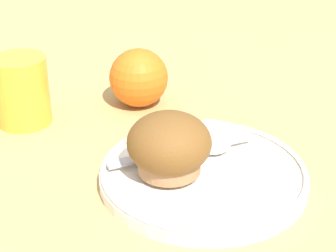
{
  "coord_description": "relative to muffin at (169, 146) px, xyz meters",
  "views": [
    {
      "loc": [
        -0.36,
        -0.42,
        0.36
      ],
      "look_at": [
        -0.01,
        0.05,
        0.06
      ],
      "focal_mm": 60.0,
      "sensor_mm": 36.0,
      "label": 1
    }
  ],
  "objects": [
    {
      "name": "ground_plane",
      "position": [
        0.04,
        -0.02,
        -0.05
      ],
      "size": [
        3.0,
        3.0,
        0.0
      ],
      "primitive_type": "plane",
      "color": "tan"
    },
    {
      "name": "orange_fruit",
      "position": [
        0.09,
        0.2,
        -0.01
      ],
      "size": [
        0.09,
        0.09,
        0.09
      ],
      "color": "orange",
      "rests_on": "ground_plane"
    },
    {
      "name": "cream_ramekin",
      "position": [
        0.08,
        0.02,
        -0.02
      ],
      "size": [
        0.05,
        0.05,
        0.02
      ],
      "color": "silver",
      "rests_on": "plate"
    },
    {
      "name": "muffin",
      "position": [
        0.0,
        0.0,
        0.0
      ],
      "size": [
        0.1,
        0.1,
        0.07
      ],
      "color": "#9E7047",
      "rests_on": "plate"
    },
    {
      "name": "berry_pair",
      "position": [
        0.05,
        0.03,
        -0.03
      ],
      "size": [
        0.03,
        0.01,
        0.01
      ],
      "color": "#B7192D",
      "rests_on": "plate"
    },
    {
      "name": "juice_glass",
      "position": [
        -0.07,
        0.25,
        -0.0
      ],
      "size": [
        0.08,
        0.08,
        0.1
      ],
      "color": "gold",
      "rests_on": "ground_plane"
    },
    {
      "name": "butter_knife",
      "position": [
        0.04,
        0.03,
        -0.03
      ],
      "size": [
        0.18,
        0.06,
        0.0
      ],
      "rotation": [
        0.0,
        0.0,
        -0.24
      ],
      "color": "#B7B7BC",
      "rests_on": "plate"
    },
    {
      "name": "plate",
      "position": [
        0.04,
        -0.02,
        -0.04
      ],
      "size": [
        0.24,
        0.24,
        0.02
      ],
      "color": "silver",
      "rests_on": "ground_plane"
    }
  ]
}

